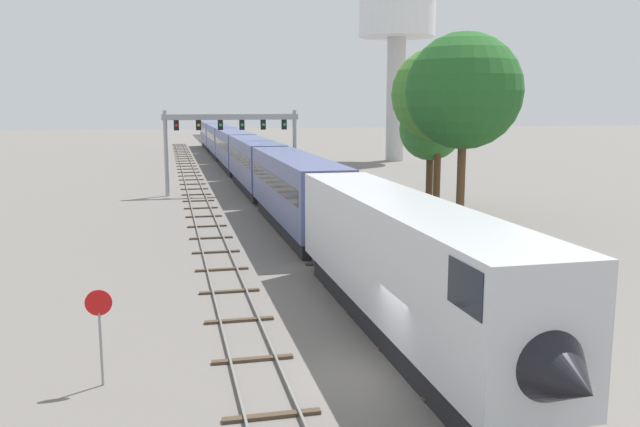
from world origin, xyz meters
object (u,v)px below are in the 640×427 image
object	(u,v)px
signal_gantry	(231,132)
trackside_tree_mid	(431,129)
passenger_train	(242,155)
water_tower	(397,25)
trackside_tree_right	(439,95)
trackside_tree_left	(464,91)
stop_sign	(100,324)

from	to	relation	value
signal_gantry	trackside_tree_mid	distance (m)	18.00
passenger_train	water_tower	bearing A→B (deg)	37.91
signal_gantry	trackside_tree_mid	bearing A→B (deg)	-34.74
passenger_train	signal_gantry	distance (m)	12.60
signal_gantry	water_tower	xyz separation A→B (m)	(26.12, 30.64, 13.22)
water_tower	trackside_tree_right	world-z (taller)	water_tower
water_tower	trackside_tree_mid	size ratio (longest dim) A/B	2.74
passenger_train	trackside_tree_left	distance (m)	33.45
trackside_tree_left	water_tower	bearing A→B (deg)	75.74
passenger_train	stop_sign	bearing A→B (deg)	-100.70
water_tower	trackside_tree_right	size ratio (longest dim) A/B	1.90
passenger_train	trackside_tree_mid	size ratio (longest dim) A/B	14.01
trackside_tree_left	trackside_tree_right	distance (m)	7.22
passenger_train	stop_sign	xyz separation A→B (m)	(-10.00, -52.93, -0.74)
trackside_tree_left	trackside_tree_mid	distance (m)	9.08
trackside_tree_mid	trackside_tree_left	bearing A→B (deg)	-98.20
passenger_train	trackside_tree_mid	bearing A→B (deg)	-60.65
signal_gantry	trackside_tree_left	world-z (taller)	trackside_tree_left
trackside_tree_right	trackside_tree_left	bearing A→B (deg)	-100.06
water_tower	passenger_train	bearing A→B (deg)	-142.09
passenger_train	water_tower	distance (m)	34.31
signal_gantry	trackside_tree_left	distance (m)	23.42
water_tower	trackside_tree_right	xyz separation A→B (m)	(-11.30, -42.33, -10.04)
signal_gantry	passenger_train	bearing A→B (deg)	79.42
trackside_tree_mid	signal_gantry	bearing A→B (deg)	145.26
water_tower	trackside_tree_right	distance (m)	44.95
signal_gantry	water_tower	distance (m)	42.38
trackside_tree_right	trackside_tree_mid	bearing A→B (deg)	91.21
trackside_tree_mid	trackside_tree_right	distance (m)	3.03
trackside_tree_mid	trackside_tree_right	size ratio (longest dim) A/B	0.69
stop_sign	trackside_tree_right	xyz separation A→B (m)	(22.57, 29.19, 6.87)
passenger_train	trackside_tree_mid	xyz separation A→B (m)	(12.54, -22.30, 3.46)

